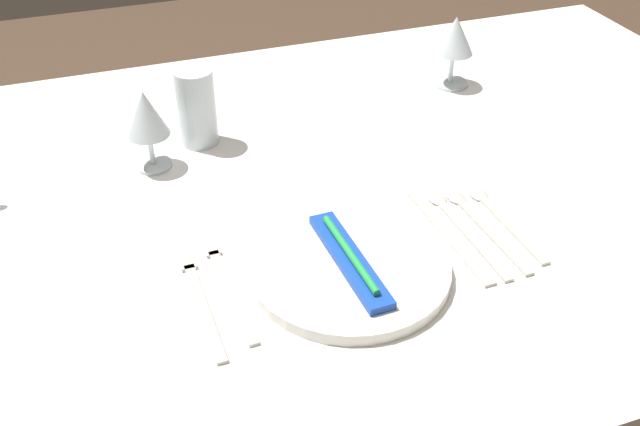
{
  "coord_description": "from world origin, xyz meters",
  "views": [
    {
      "loc": [
        -0.32,
        -0.92,
        1.4
      ],
      "look_at": [
        -0.03,
        -0.1,
        0.76
      ],
      "focal_mm": 41.33,
      "sensor_mm": 36.0,
      "label": 1
    }
  ],
  "objects": [
    {
      "name": "dining_table",
      "position": [
        0.0,
        0.0,
        0.66
      ],
      "size": [
        1.8,
        1.11,
        0.74
      ],
      "color": "white",
      "rests_on": "ground"
    },
    {
      "name": "dinner_plate",
      "position": [
        -0.03,
        -0.22,
        0.75
      ],
      "size": [
        0.28,
        0.28,
        0.02
      ],
      "primitive_type": "cylinder",
      "color": "white",
      "rests_on": "dining_table"
    },
    {
      "name": "toothbrush_package",
      "position": [
        -0.03,
        -0.22,
        0.77
      ],
      "size": [
        0.04,
        0.21,
        0.02
      ],
      "color": "blue",
      "rests_on": "dinner_plate"
    },
    {
      "name": "fork_outer",
      "position": [
        -0.19,
        -0.18,
        0.74
      ],
      "size": [
        0.03,
        0.23,
        0.0
      ],
      "color": "beige",
      "rests_on": "dining_table"
    },
    {
      "name": "fork_inner",
      "position": [
        -0.23,
        -0.2,
        0.74
      ],
      "size": [
        0.02,
        0.22,
        0.0
      ],
      "color": "beige",
      "rests_on": "dining_table"
    },
    {
      "name": "dinner_knife",
      "position": [
        0.14,
        -0.19,
        0.74
      ],
      "size": [
        0.02,
        0.24,
        0.0
      ],
      "color": "beige",
      "rests_on": "dining_table"
    },
    {
      "name": "spoon_soup",
      "position": [
        0.17,
        -0.16,
        0.74
      ],
      "size": [
        0.03,
        0.23,
        0.01
      ],
      "color": "beige",
      "rests_on": "dining_table"
    },
    {
      "name": "spoon_dessert",
      "position": [
        0.2,
        -0.17,
        0.74
      ],
      "size": [
        0.03,
        0.22,
        0.01
      ],
      "color": "beige",
      "rests_on": "dining_table"
    },
    {
      "name": "spoon_tea",
      "position": [
        0.23,
        -0.16,
        0.74
      ],
      "size": [
        0.03,
        0.2,
        0.01
      ],
      "color": "beige",
      "rests_on": "dining_table"
    },
    {
      "name": "wine_glass_centre",
      "position": [
        -0.23,
        0.15,
        0.83
      ],
      "size": [
        0.07,
        0.07,
        0.14
      ],
      "color": "silver",
      "rests_on": "dining_table"
    },
    {
      "name": "wine_glass_left",
      "position": [
        0.37,
        0.26,
        0.84
      ],
      "size": [
        0.08,
        0.08,
        0.14
      ],
      "color": "silver",
      "rests_on": "dining_table"
    },
    {
      "name": "drink_tumbler",
      "position": [
        -0.14,
        0.2,
        0.8
      ],
      "size": [
        0.07,
        0.07,
        0.14
      ],
      "color": "silver",
      "rests_on": "dining_table"
    }
  ]
}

